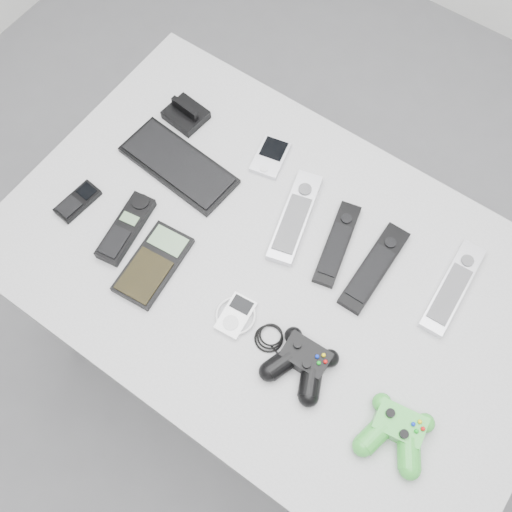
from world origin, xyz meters
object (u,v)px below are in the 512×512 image
Objects in this scene: remote_silver_b at (453,287)px; calculator at (153,264)px; cordless_handset at (126,228)px; desk at (278,279)px; remote_black_a at (337,243)px; mp3_player at (236,316)px; pda_keyboard at (179,165)px; remote_black_b at (374,267)px; controller_black at (302,362)px; remote_silver_a at (295,217)px; pda at (270,157)px; controller_green at (397,431)px; mobile_phone at (78,201)px.

remote_silver_b reaches higher than calculator.
cordless_handset reaches higher than calculator.
desk is 5.96× the size of remote_black_a.
remote_black_a is 2.26× the size of mp3_player.
remote_black_b is at bearing 8.67° from pda_keyboard.
desk is 5.44× the size of controller_black.
remote_black_b is at bearing -15.27° from remote_black_a.
remote_silver_a is at bearing 30.24° from cordless_handset.
mp3_player is (0.16, -0.36, -0.00)m from pda.
mp3_player is 0.40× the size of controller_black.
remote_black_a is 0.40m from controller_green.
remote_silver_b is at bearing -18.11° from pda.
remote_black_a is at bearing 57.17° from desk.
remote_black_a is 0.25m from remote_silver_b.
controller_green is (0.37, -0.16, 0.09)m from desk.
pda is at bearing 128.14° from remote_silver_a.
controller_green is (0.20, -0.27, 0.01)m from remote_black_b.
cordless_handset is 1.21× the size of controller_green.
remote_black_a is at bearing 36.55° from calculator.
pda is 0.37m from cordless_handset.
remote_black_b is at bearing 16.14° from cordless_handset.
desk is 0.23m from controller_black.
remote_black_a is (0.07, 0.11, 0.08)m from desk.
calculator is 0.21m from mp3_player.
desk is 0.37m from remote_silver_b.
mobile_phone and calculator have the same top height.
mp3_player is at bearing -13.47° from cordless_handset.
pda is 0.35m from remote_black_b.
controller_black is at bearing 3.86° from mobile_phone.
pda_keyboard is 0.40m from remote_black_a.
desk is 11.73× the size of pda.
pda_keyboard and pda have the same top height.
mobile_phone reaches higher than pda.
remote_silver_b reaches higher than pda.
desk is at bearing 11.32° from cordless_handset.
remote_black_b is at bearing 49.11° from mp3_player.
remote_silver_b is (0.25, 0.05, 0.00)m from remote_black_a.
calculator is at bearing 0.30° from mobile_phone.
pda is at bearing 144.04° from remote_black_a.
desk is at bearing 79.98° from mp3_player.
controller_green is at bearing -53.46° from remote_black_b.
controller_black is (0.48, -0.22, 0.01)m from pda_keyboard.
remote_silver_a is 2.19× the size of mobile_phone.
controller_green is (0.54, -0.37, 0.01)m from pda.
controller_green is at bearing -48.99° from remote_silver_a.
remote_silver_b reaches higher than remote_black_b.
remote_black_b is (0.34, -0.10, 0.00)m from pda.
mobile_phone is (-0.77, -0.29, -0.00)m from remote_silver_b.
remote_black_b is (0.50, 0.04, 0.00)m from pda_keyboard.
cordless_handset reaches higher than remote_black_b.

